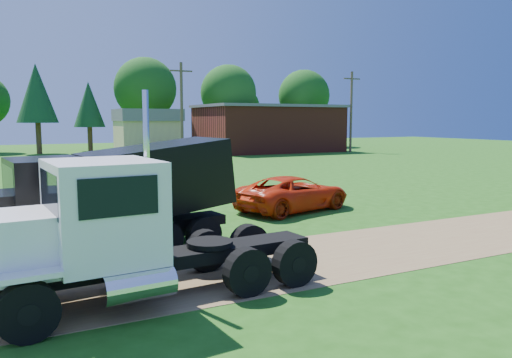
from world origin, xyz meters
name	(u,v)px	position (x,y,z in m)	size (l,w,h in m)	color
ground	(377,248)	(0.00, 0.00, 0.00)	(140.00, 140.00, 0.00)	#1F5011
dirt_track	(377,248)	(0.00, 0.00, 0.01)	(120.00, 4.20, 0.01)	brown
white_semi_tractor	(109,233)	(-7.62, -1.05, 1.45)	(7.13, 2.83, 4.24)	black
black_dump_truck	(109,193)	(-6.93, 2.52, 1.71)	(7.30, 2.94, 3.11)	black
orange_pickup	(293,193)	(0.94, 6.16, 0.70)	(2.31, 5.02, 1.39)	red
spectator_b	(176,196)	(-3.95, 6.16, 0.94)	(0.91, 0.71, 1.88)	#999999
brick_building	(268,128)	(18.00, 40.00, 2.66)	(15.40, 10.40, 5.30)	maroon
tan_shed	(148,132)	(4.00, 40.00, 2.42)	(6.20, 5.40, 4.70)	tan
utility_poles	(182,108)	(6.00, 35.00, 4.71)	(42.20, 0.28, 9.00)	#4A3D2A
tree_row	(156,95)	(7.66, 49.58, 6.59)	(55.23, 11.70, 11.15)	#3E2519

